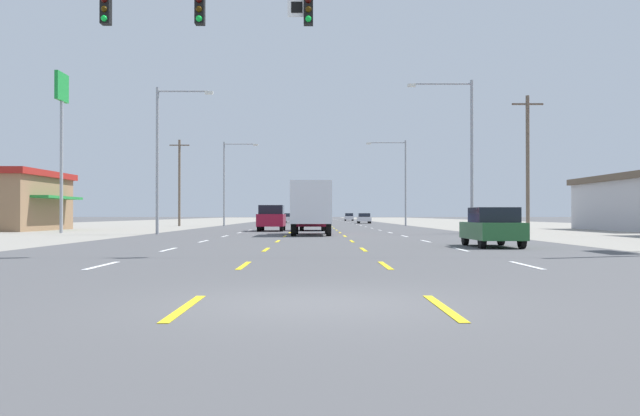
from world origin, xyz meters
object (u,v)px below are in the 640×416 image
Objects in this scene: pole_sign_left_row_1 at (62,112)px; streetlight_left_row_1 at (228,177)px; streetlight_right_row_0 at (465,145)px; streetlight_right_row_1 at (401,176)px; hatchback_far_right_farthest at (349,217)px; hatchback_far_right_nearest at (492,227)px; suv_inner_left_mid at (272,218)px; suv_center_turn_midfar at (312,218)px; sedan_far_left_distant_a at (282,217)px; sedan_far_right_far at (364,218)px; box_truck_center_turn_near at (311,205)px; streetlight_left_row_0 at (163,150)px; sedan_inner_left_farther at (290,218)px.

pole_sign_left_row_1 is 1.16× the size of streetlight_left_row_1.
streetlight_right_row_0 is 31.61m from streetlight_right_row_1.
hatchback_far_right_farthest is 61.14m from streetlight_right_row_1.
hatchback_far_right_nearest is at bearing -89.97° from hatchback_far_right_farthest.
pole_sign_left_row_1 is (-13.99, -5.71, 7.22)m from suv_inner_left_mid.
suv_center_turn_midfar reaches higher than sedan_far_left_distant_a.
suv_inner_left_mid is at bearing -103.13° from sedan_far_right_far.
hatchback_far_right_nearest is 17.96m from streetlight_right_row_0.
suv_inner_left_mid and suv_center_turn_midfar have the same top height.
streetlight_left_row_1 is (-19.48, 31.61, -0.34)m from streetlight_right_row_0.
streetlight_left_row_1 reaches higher than box_truck_center_turn_near.
pole_sign_left_row_1 is (-17.10, 4.40, 6.41)m from box_truck_center_turn_near.
streetlight_left_row_0 is 37.13m from streetlight_right_row_1.
suv_inner_left_mid is 86.51m from sedan_far_left_distant_a.
streetlight_left_row_1 is at bearing -105.30° from hatchback_far_right_farthest.
hatchback_far_right_farthest is 13.84m from sedan_far_left_distant_a.
pole_sign_left_row_1 reaches higher than hatchback_far_right_nearest.
sedan_far_right_far is 0.41× the size of pole_sign_left_row_1.
sedan_far_right_far is at bearing 82.43° from box_truck_center_turn_near.
sedan_far_left_distant_a is at bearing 83.46° from pole_sign_left_row_1.
hatchback_far_right_nearest is at bearing -75.10° from suv_center_turn_midfar.
suv_center_turn_midfar is at bearing 22.69° from pole_sign_left_row_1.
streetlight_left_row_0 is at bearing -127.68° from suv_inner_left_mid.
hatchback_far_right_nearest reaches higher than sedan_far_right_far.
suv_center_turn_midfar is 43.63m from sedan_far_right_far.
sedan_inner_left_farther is 1.00× the size of sedan_far_left_distant_a.
streetlight_right_row_0 reaches higher than streetlight_right_row_1.
box_truck_center_turn_near reaches higher than hatchback_far_right_nearest.
streetlight_left_row_1 is (-6.05, -26.60, 4.68)m from sedan_inner_left_farther.
sedan_inner_left_farther is 35.89m from hatchback_far_right_farthest.
sedan_far_right_far is 1.00× the size of sedan_inner_left_farther.
sedan_inner_left_farther is at bearing 76.24° from pole_sign_left_row_1.
hatchback_far_right_nearest is at bearing -64.88° from box_truck_center_turn_near.
streetlight_right_row_1 reaches higher than streetlight_left_row_0.
sedan_far_left_distant_a is at bearing 94.75° from sedan_inner_left_farther.
suv_center_turn_midfar is (0.03, 11.56, -0.81)m from box_truck_center_turn_near.
pole_sign_left_row_1 is at bearing -115.89° from sedan_far_right_far.
suv_center_turn_midfar is at bearing 45.66° from streetlight_left_row_0.
suv_center_turn_midfar reaches higher than hatchback_far_right_nearest.
streetlight_right_row_0 reaches higher than streetlight_left_row_0.
suv_inner_left_mid is at bearing 147.34° from streetlight_right_row_0.
streetlight_right_row_0 is (9.92, -9.82, 4.75)m from suv_center_turn_midfar.
hatchback_far_right_nearest is 75.98m from sedan_inner_left_farther.
suv_center_turn_midfar is 14.75m from streetlight_right_row_0.
hatchback_far_right_nearest is 27.78m from suv_center_turn_midfar.
streetlight_right_row_1 is at bearing -63.29° from sedan_inner_left_farther.
streetlight_right_row_1 is at bearing -82.94° from sedan_far_right_far.
streetlight_left_row_1 reaches higher than sedan_far_left_distant_a.
sedan_far_left_distant_a is 0.47× the size of streetlight_left_row_0.
sedan_far_left_distant_a is at bearing 104.57° from streetlight_right_row_1.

